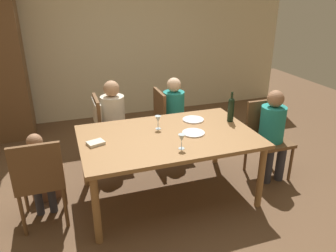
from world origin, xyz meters
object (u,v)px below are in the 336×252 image
at_px(dinner_plate_host, 193,120).
at_px(person_man_guest, 115,116).
at_px(wine_glass_centre, 182,139).
at_px(wine_glass_near_left, 158,120).
at_px(person_woman_host, 273,129).
at_px(handbag, 46,190).
at_px(chair_right_end, 266,133).
at_px(person_child_small, 39,169).
at_px(dining_table, 168,141).
at_px(chair_far_left, 104,121).
at_px(chair_far_right, 168,118).
at_px(chair_left_end, 40,177).
at_px(dinner_plate_guest_left, 193,133).
at_px(person_man_bearded, 175,110).
at_px(wine_bottle_tall_green, 231,109).

bearing_deg(dinner_plate_host, person_man_guest, 140.30).
bearing_deg(wine_glass_centre, person_man_guest, 107.17).
bearing_deg(wine_glass_near_left, person_woman_host, -9.00).
bearing_deg(wine_glass_near_left, handbag, 172.49).
bearing_deg(chair_right_end, person_child_small, 1.40).
bearing_deg(wine_glass_centre, dinner_plate_host, 58.49).
height_order(person_child_small, dinner_plate_host, person_child_small).
height_order(dining_table, wine_glass_centre, wine_glass_centre).
distance_m(chair_right_end, chair_far_left, 2.02).
bearing_deg(chair_far_right, wine_glass_centre, -13.17).
distance_m(chair_left_end, person_man_guest, 1.39).
distance_m(chair_right_end, chair_left_end, 2.59).
bearing_deg(wine_glass_near_left, chair_far_right, 64.18).
bearing_deg(dinner_plate_guest_left, person_man_bearded, 80.46).
bearing_deg(chair_right_end, person_woman_host, 90.00).
bearing_deg(chair_right_end, handbag, -5.82).
bearing_deg(dinner_plate_host, chair_far_left, 145.06).
xyz_separation_m(chair_right_end, dinner_plate_guest_left, (-1.02, -0.14, 0.21)).
xyz_separation_m(chair_left_end, wine_glass_near_left, (1.24, 0.27, 0.31)).
xyz_separation_m(chair_right_end, person_woman_host, (0.00, -0.11, 0.10)).
xyz_separation_m(chair_far_right, person_man_bearded, (0.11, 0.00, 0.10)).
height_order(dining_table, dinner_plate_host, dinner_plate_host).
bearing_deg(dining_table, chair_right_end, 3.87).
bearing_deg(person_woman_host, person_child_small, -1.10).
bearing_deg(chair_left_end, chair_far_right, 32.90).
height_order(person_man_bearded, wine_glass_near_left, person_man_bearded).
bearing_deg(person_man_bearded, person_woman_host, 41.06).
height_order(person_woman_host, dinner_plate_guest_left, person_woman_host).
bearing_deg(dining_table, handbag, 164.82).
bearing_deg(chair_far_left, wine_bottle_tall_green, 58.23).
bearing_deg(person_child_small, person_man_bearded, 28.38).
height_order(wine_glass_near_left, wine_glass_centre, same).
height_order(chair_left_end, wine_bottle_tall_green, wine_bottle_tall_green).
relative_size(wine_bottle_tall_green, wine_glass_centre, 2.34).
distance_m(chair_far_right, dinner_plate_guest_left, 1.03).
bearing_deg(wine_bottle_tall_green, handbag, 173.99).
height_order(wine_bottle_tall_green, handbag, wine_bottle_tall_green).
relative_size(wine_glass_near_left, wine_glass_centre, 1.00).
distance_m(chair_far_right, person_man_bearded, 0.15).
xyz_separation_m(chair_right_end, handbag, (-2.58, 0.26, -0.42)).
bearing_deg(dinner_plate_host, wine_glass_centre, -121.51).
bearing_deg(handbag, dinner_plate_guest_left, -14.54).
relative_size(chair_right_end, wine_bottle_tall_green, 2.64).
bearing_deg(dinner_plate_host, person_man_bearded, 87.90).
bearing_deg(chair_right_end, dinner_plate_host, -13.39).
xyz_separation_m(wine_glass_centre, dinner_plate_host, (0.39, 0.64, -0.10)).
bearing_deg(dinner_plate_guest_left, dinner_plate_host, 67.43).
distance_m(person_child_small, handbag, 0.56).
distance_m(chair_right_end, wine_bottle_tall_green, 0.61).
xyz_separation_m(person_child_small, dinner_plate_host, (1.70, 0.27, 0.19)).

